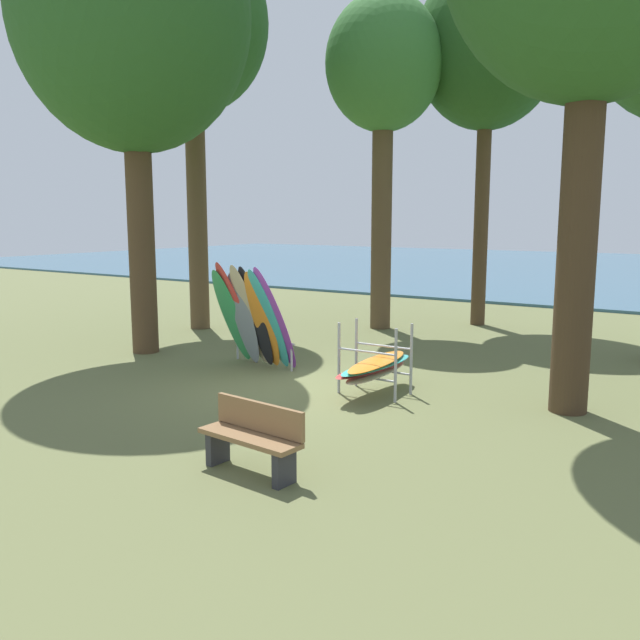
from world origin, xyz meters
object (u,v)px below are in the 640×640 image
Objects in this scene: tree_foreground_left at (132,16)px; tree_mid_behind at (192,27)px; leaning_board_pile at (253,318)px; tree_deep_back at (488,47)px; park_bench at (253,436)px; tree_far_right_back at (384,71)px; board_storage_rack at (376,366)px.

tree_foreground_left is 0.99× the size of tree_mid_behind.
leaning_board_pile is at bearing 1.65° from tree_foreground_left.
tree_mid_behind reaches higher than leaning_board_pile.
tree_mid_behind is 7.90m from tree_deep_back.
park_bench is (7.86, -7.42, -7.49)m from tree_mid_behind.
tree_deep_back is at bearing 57.80° from tree_foreground_left.
tree_far_right_back is 4.14× the size of board_storage_rack.
tree_mid_behind is 8.70m from leaning_board_pile.
tree_mid_behind is at bearing 136.66° from park_bench.
tree_foreground_left reaches higher than leaning_board_pile.
park_bench is at bearing -83.17° from board_storage_rack.
tree_mid_behind is 1.17× the size of tree_far_right_back.
tree_deep_back reaches higher than board_storage_rack.
board_storage_rack is at bearing -62.63° from tree_far_right_back.
tree_mid_behind is 5.12m from tree_far_right_back.
tree_far_right_back is 8.20m from leaning_board_pile.
tree_mid_behind is 11.04m from board_storage_rack.
tree_far_right_back is at bearing -134.96° from tree_deep_back.
board_storage_rack is at bearing -24.95° from tree_mid_behind.
tree_mid_behind is at bearing 111.88° from tree_foreground_left.
tree_deep_back is 4.54× the size of leaning_board_pile.
park_bench is at bearing -51.23° from leaning_board_pile.
tree_mid_behind is 7.22× the size of park_bench.
board_storage_rack is at bearing 96.83° from park_bench.
tree_foreground_left reaches higher than tree_deep_back.
tree_far_right_back is 6.16× the size of park_bench.
tree_deep_back is 10.40m from leaning_board_pile.
park_bench is (6.61, -4.30, -6.83)m from tree_foreground_left.
tree_mid_behind is 4.74× the size of leaning_board_pile.
tree_far_right_back is at bearing 63.44° from tree_foreground_left.
leaning_board_pile is 3.13m from board_storage_rack.
tree_far_right_back reaches higher than park_bench.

